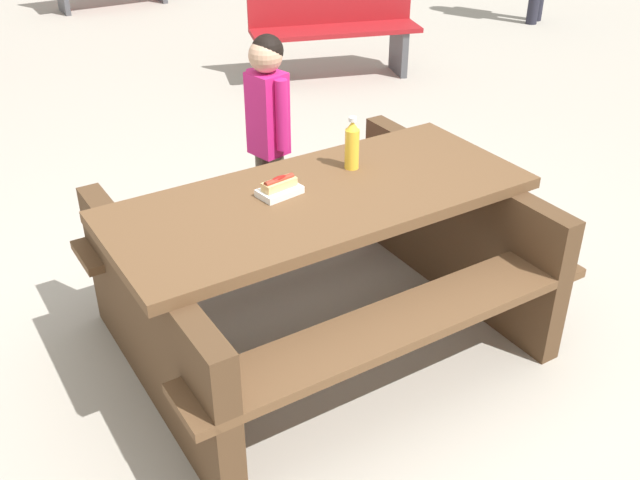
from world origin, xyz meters
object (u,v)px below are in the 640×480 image
(soda_bottle, at_px, (352,145))
(hotdog_tray, at_px, (279,188))
(picnic_table, at_px, (320,256))
(child_in_coat, at_px, (268,114))
(park_bench_near, at_px, (334,26))

(soda_bottle, xyz_separation_m, hotdog_tray, (0.41, 0.00, -0.08))
(picnic_table, height_order, hotdog_tray, hotdog_tray)
(soda_bottle, relative_size, hotdog_tray, 1.33)
(soda_bottle, xyz_separation_m, child_in_coat, (-0.11, -0.78, -0.12))
(soda_bottle, xyz_separation_m, park_bench_near, (-2.28, -2.79, -0.41))
(soda_bottle, relative_size, child_in_coat, 0.21)
(picnic_table, height_order, soda_bottle, soda_bottle)
(picnic_table, relative_size, soda_bottle, 8.20)
(soda_bottle, bearing_deg, hotdog_tray, 0.68)
(picnic_table, bearing_deg, soda_bottle, -158.56)
(soda_bottle, height_order, child_in_coat, child_in_coat)
(hotdog_tray, bearing_deg, park_bench_near, -133.88)
(hotdog_tray, bearing_deg, picnic_table, 143.04)
(child_in_coat, relative_size, park_bench_near, 0.76)
(soda_bottle, height_order, hotdog_tray, soda_bottle)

